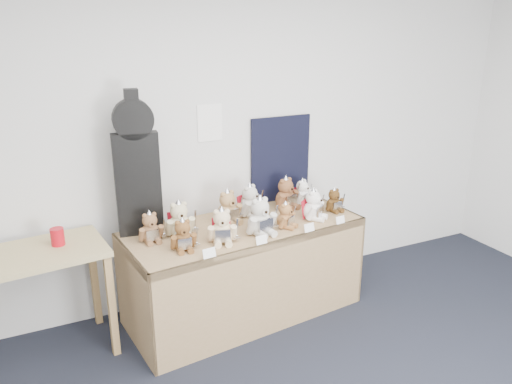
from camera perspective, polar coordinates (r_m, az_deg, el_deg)
name	(u,v)px	position (r m, az deg, el deg)	size (l,w,h in m)	color
room_shell	(210,123)	(4.07, -5.28, 7.88)	(6.00, 6.00, 6.00)	silver
display_table	(249,248)	(3.95, -0.83, -6.43)	(1.94, 0.98, 0.78)	olive
side_table	(31,270)	(3.76, -24.32, -8.16)	(1.05, 0.66, 0.83)	#A28457
guitar_case	(137,166)	(3.73, -13.49, 2.94)	(0.34, 0.13, 1.08)	black
navy_board	(280,159)	(4.40, 2.81, 3.77)	(0.57, 0.02, 0.76)	black
red_cup	(58,237)	(3.73, -21.74, -4.77)	(0.09, 0.09, 0.12)	red
teddy_front_far_left	(183,236)	(3.53, -8.32, -5.03)	(0.21, 0.18, 0.26)	brown
teddy_front_left	(222,227)	(3.61, -3.90, -4.07)	(0.24, 0.22, 0.29)	beige
teddy_front_centre	(261,218)	(3.74, 0.52, -2.95)	(0.27, 0.24, 0.33)	beige
teddy_front_right	(286,216)	(3.88, 3.44, -2.79)	(0.19, 0.19, 0.23)	#976439
teddy_front_far_right	(314,206)	(4.05, 6.60, -1.60)	(0.23, 0.23, 0.28)	white
teddy_front_end	(334,201)	(4.26, 8.93, -1.02)	(0.18, 0.15, 0.22)	#4D341A
teddy_back_left	(180,221)	(3.75, -8.72, -3.25)	(0.25, 0.20, 0.30)	beige
teddy_back_centre_left	(228,208)	(3.96, -3.21, -1.87)	(0.25, 0.23, 0.30)	#A78253
teddy_back_centre_right	(250,202)	(4.09, -0.66, -1.14)	(0.25, 0.24, 0.30)	beige
teddy_back_right	(286,194)	(4.27, 3.47, -0.28)	(0.26, 0.24, 0.31)	brown
teddy_back_end	(302,193)	(4.40, 5.33, -0.09)	(0.21, 0.20, 0.25)	white
teddy_back_far_left	(151,228)	(3.70, -11.96, -4.09)	(0.21, 0.17, 0.25)	brown
entry_card_a	(209,253)	(3.41, -5.36, -6.96)	(0.09, 0.00, 0.07)	white
entry_card_b	(262,240)	(3.60, 0.63, -5.49)	(0.09, 0.00, 0.06)	white
entry_card_c	(309,228)	(3.83, 6.11, -4.06)	(0.09, 0.00, 0.06)	white
entry_card_d	(340,220)	(4.02, 9.62, -3.16)	(0.08, 0.00, 0.06)	white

